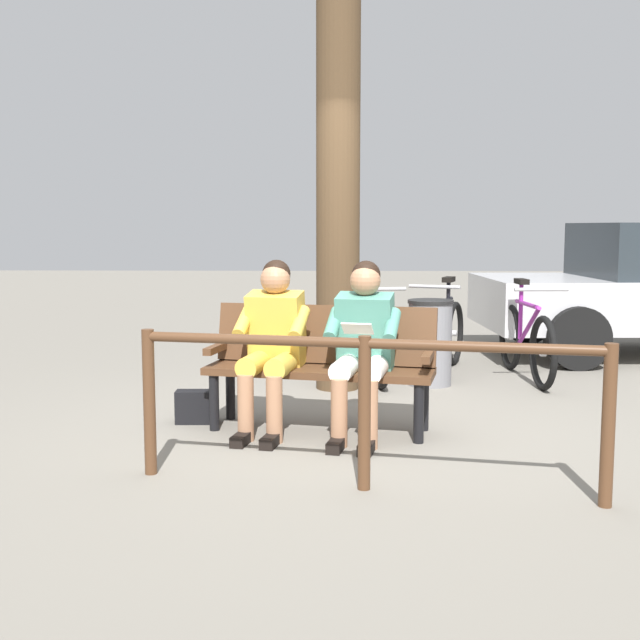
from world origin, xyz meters
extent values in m
plane|color=slate|center=(0.00, 0.00, 0.00)|extent=(40.00, 40.00, 0.00)
cube|color=#51331E|center=(0.23, -0.01, 0.42)|extent=(1.66, 0.76, 0.05)
cube|color=#51331E|center=(0.19, -0.20, 0.66)|extent=(1.59, 0.46, 0.42)
cube|color=#51331E|center=(-0.51, 0.15, 0.56)|extent=(0.14, 0.40, 0.05)
cube|color=#51331E|center=(0.98, -0.17, 0.56)|extent=(0.14, 0.40, 0.05)
cylinder|color=black|center=(-0.43, 0.30, 0.20)|extent=(0.07, 0.07, 0.40)
cylinder|color=black|center=(0.97, 0.01, 0.20)|extent=(0.07, 0.07, 0.40)
cylinder|color=black|center=(-0.51, -0.03, 0.20)|extent=(0.07, 0.07, 0.40)
cylinder|color=black|center=(0.90, -0.33, 0.20)|extent=(0.07, 0.07, 0.40)
cube|color=#4C8C7A|center=(-0.09, 0.04, 0.71)|extent=(0.44, 0.38, 0.55)
sphere|color=#A87554|center=(-0.08, 0.05, 1.06)|extent=(0.21, 0.21, 0.21)
sphere|color=black|center=(-0.09, 0.03, 1.10)|extent=(0.20, 0.20, 0.20)
cylinder|color=white|center=(-0.14, 0.25, 0.49)|extent=(0.23, 0.42, 0.15)
cylinder|color=#A87554|center=(-0.10, 0.45, 0.23)|extent=(0.11, 0.11, 0.45)
cube|color=black|center=(-0.08, 0.55, 0.04)|extent=(0.13, 0.23, 0.07)
cylinder|color=#4C8C7A|center=(-0.26, 0.19, 0.77)|extent=(0.15, 0.32, 0.23)
cylinder|color=white|center=(0.05, 0.21, 0.49)|extent=(0.23, 0.42, 0.15)
cylinder|color=#A87554|center=(0.09, 0.41, 0.23)|extent=(0.11, 0.11, 0.45)
cube|color=black|center=(0.11, 0.50, 0.04)|extent=(0.13, 0.23, 0.07)
cylinder|color=#4C8C7A|center=(0.13, 0.11, 0.77)|extent=(0.15, 0.32, 0.23)
cube|color=silver|center=(-0.02, 0.33, 0.77)|extent=(0.22, 0.16, 0.09)
cube|color=gold|center=(0.54, -0.10, 0.71)|extent=(0.44, 0.38, 0.55)
sphere|color=#A87554|center=(0.54, -0.08, 1.06)|extent=(0.21, 0.21, 0.21)
sphere|color=black|center=(0.54, -0.11, 1.10)|extent=(0.20, 0.20, 0.20)
cylinder|color=gold|center=(0.48, 0.12, 0.49)|extent=(0.23, 0.42, 0.15)
cylinder|color=#A87554|center=(0.52, 0.31, 0.23)|extent=(0.11, 0.11, 0.45)
cube|color=black|center=(0.54, 0.41, 0.04)|extent=(0.13, 0.23, 0.07)
cylinder|color=gold|center=(0.37, 0.06, 0.77)|extent=(0.15, 0.32, 0.23)
cylinder|color=gold|center=(0.68, 0.08, 0.49)|extent=(0.23, 0.42, 0.15)
cylinder|color=#A87554|center=(0.72, 0.27, 0.23)|extent=(0.11, 0.11, 0.45)
cube|color=black|center=(0.74, 0.37, 0.04)|extent=(0.13, 0.23, 0.07)
cylinder|color=gold|center=(0.76, -0.02, 0.77)|extent=(0.15, 0.32, 0.23)
cube|color=black|center=(1.14, -0.20, 0.12)|extent=(0.30, 0.15, 0.24)
cylinder|color=#4C3823|center=(0.10, -1.49, 2.08)|extent=(0.38, 0.38, 4.16)
cylinder|color=slate|center=(-0.73, -1.66, 0.37)|extent=(0.39, 0.39, 0.74)
cylinder|color=black|center=(-0.73, -1.66, 0.76)|extent=(0.41, 0.41, 0.03)
torus|color=black|center=(-1.70, -1.44, 0.33)|extent=(0.10, 0.66, 0.66)
cylinder|color=silver|center=(-1.70, -1.44, 0.33)|extent=(0.05, 0.06, 0.06)
torus|color=black|center=(-1.63, -2.45, 0.33)|extent=(0.10, 0.66, 0.66)
cylinder|color=silver|center=(-1.63, -2.45, 0.33)|extent=(0.05, 0.06, 0.06)
cylinder|color=#8C268C|center=(-1.66, -1.94, 0.71)|extent=(0.08, 0.63, 0.04)
cylinder|color=#8C268C|center=(-1.67, -1.87, 0.51)|extent=(0.08, 0.60, 0.43)
cylinder|color=#8C268C|center=(-1.65, -2.13, 0.63)|extent=(0.04, 0.04, 0.55)
cube|color=black|center=(-1.65, -2.13, 0.91)|extent=(0.10, 0.23, 0.05)
cylinder|color=#B2B2B7|center=(-1.69, -1.54, 0.88)|extent=(0.48, 0.06, 0.03)
torus|color=black|center=(-0.75, -1.75, 0.33)|extent=(0.29, 0.64, 0.66)
cylinder|color=silver|center=(-0.75, -1.75, 0.33)|extent=(0.07, 0.07, 0.06)
torus|color=black|center=(-1.11, -2.70, 0.33)|extent=(0.29, 0.64, 0.66)
cylinder|color=silver|center=(-1.11, -2.70, 0.33)|extent=(0.07, 0.07, 0.06)
cylinder|color=black|center=(-0.93, -2.23, 0.71)|extent=(0.26, 0.61, 0.04)
cylinder|color=black|center=(-0.90, -2.15, 0.51)|extent=(0.25, 0.57, 0.43)
cylinder|color=black|center=(-0.99, -2.40, 0.63)|extent=(0.04, 0.04, 0.55)
cube|color=black|center=(-0.99, -2.40, 0.91)|extent=(0.16, 0.24, 0.05)
cylinder|color=#B2B2B7|center=(-0.79, -1.84, 0.88)|extent=(0.46, 0.20, 0.03)
torus|color=black|center=(-0.28, -1.46, 0.33)|extent=(0.15, 0.66, 0.66)
cylinder|color=silver|center=(-0.28, -1.46, 0.33)|extent=(0.06, 0.07, 0.06)
torus|color=black|center=(-0.13, -2.47, 0.33)|extent=(0.15, 0.66, 0.66)
cylinder|color=silver|center=(-0.13, -2.47, 0.33)|extent=(0.06, 0.07, 0.06)
cylinder|color=#B71414|center=(-0.21, -1.97, 0.71)|extent=(0.13, 0.63, 0.04)
cylinder|color=#B71414|center=(-0.22, -1.89, 0.51)|extent=(0.12, 0.60, 0.43)
cylinder|color=#B71414|center=(-0.18, -2.15, 0.63)|extent=(0.04, 0.04, 0.55)
cube|color=black|center=(-0.18, -2.15, 0.91)|extent=(0.12, 0.23, 0.05)
cylinder|color=#B2B2B7|center=(-0.26, -1.56, 0.88)|extent=(0.48, 0.10, 0.03)
cylinder|color=#51331E|center=(-1.27, 1.49, 0.42)|extent=(0.07, 0.07, 0.85)
cylinder|color=#51331E|center=(-0.04, 1.25, 0.42)|extent=(0.07, 0.07, 0.85)
cylinder|color=#51331E|center=(1.19, 1.00, 0.42)|extent=(0.07, 0.07, 0.85)
cylinder|color=#51331E|center=(-0.04, 1.25, 0.81)|extent=(2.48, 0.55, 0.06)
cylinder|color=black|center=(-2.30, -2.46, 0.32)|extent=(0.65, 0.25, 0.64)
cylinder|color=black|center=(-2.22, -4.26, 0.32)|extent=(0.65, 0.25, 0.64)
camera|label=1|loc=(0.11, 5.46, 1.44)|focal=44.49mm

